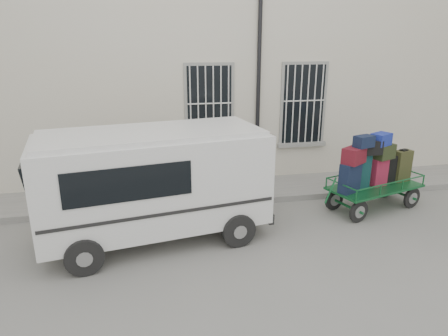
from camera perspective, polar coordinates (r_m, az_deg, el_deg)
name	(u,v)px	position (r m, az deg, el deg)	size (l,w,h in m)	color
ground	(250,229)	(8.92, 3.74, -8.74)	(80.00, 80.00, 0.00)	slate
building	(209,72)	(13.41, -2.17, 13.54)	(24.00, 5.15, 6.00)	beige
sidewalk	(229,191)	(10.85, 0.78, -3.32)	(24.00, 1.70, 0.15)	slate
luggage_cart	(374,171)	(10.20, 20.60, -0.39)	(2.77, 1.67, 1.93)	black
van	(154,178)	(8.18, -10.03, -1.48)	(4.81, 2.66, 2.30)	silver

